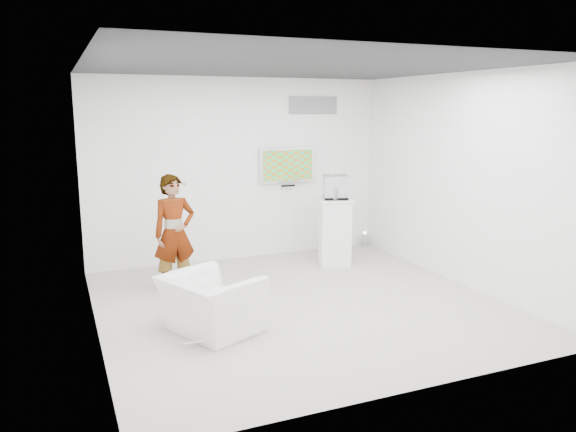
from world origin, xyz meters
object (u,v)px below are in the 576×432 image
object	(u,v)px
armchair	(211,304)
pedestal	(335,232)
tv	(287,165)
floor_uplight	(365,239)
person	(174,233)

from	to	relation	value
armchair	pedestal	world-z (taller)	pedestal
tv	floor_uplight	size ratio (longest dim) A/B	3.73
tv	armchair	bearing A→B (deg)	-126.44
person	pedestal	bearing A→B (deg)	-1.96
floor_uplight	tv	bearing A→B (deg)	176.49
person	floor_uplight	world-z (taller)	person
tv	person	world-z (taller)	tv
tv	floor_uplight	bearing A→B (deg)	-3.51
person	armchair	world-z (taller)	person
tv	armchair	size ratio (longest dim) A/B	0.99
floor_uplight	armchair	bearing A→B (deg)	-142.36
armchair	floor_uplight	size ratio (longest dim) A/B	3.76
pedestal	armchair	bearing A→B (deg)	-142.65
armchair	tv	bearing A→B (deg)	-60.57
tv	person	bearing A→B (deg)	-149.81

